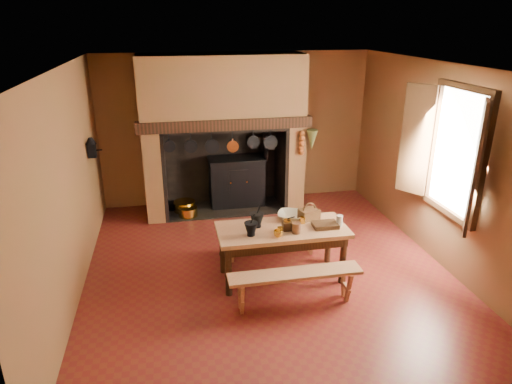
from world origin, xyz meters
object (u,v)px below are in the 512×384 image
bench_front (295,281)px  iron_range (237,181)px  mixing_bowl (291,216)px  wicker_basket (309,214)px  work_table (282,236)px  coffee_grinder (287,225)px

bench_front → iron_range: bearing=93.2°
mixing_bowl → wicker_basket: wicker_basket is taller
work_table → mixing_bowl: (0.19, 0.27, 0.16)m
coffee_grinder → wicker_basket: bearing=35.0°
bench_front → coffee_grinder: coffee_grinder is taller
iron_range → bench_front: bearing=-86.8°
mixing_bowl → wicker_basket: bearing=-14.7°
iron_range → coffee_grinder: (0.24, -2.78, 0.33)m
bench_front → mixing_bowl: mixing_bowl is taller
coffee_grinder → mixing_bowl: coffee_grinder is taller
iron_range → mixing_bowl: 2.49m
work_table → bench_front: (0.00, -0.67, -0.28)m
work_table → wicker_basket: bearing=25.7°
work_table → mixing_bowl: size_ratio=4.73×
wicker_basket → work_table: bearing=-169.9°
mixing_bowl → wicker_basket: 0.25m
iron_range → work_table: size_ratio=0.93×
bench_front → coffee_grinder: bearing=85.4°
work_table → wicker_basket: (0.43, 0.21, 0.20)m
wicker_basket → coffee_grinder: bearing=-160.1°
bench_front → mixing_bowl: size_ratio=4.52×
work_table → bench_front: size_ratio=1.05×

